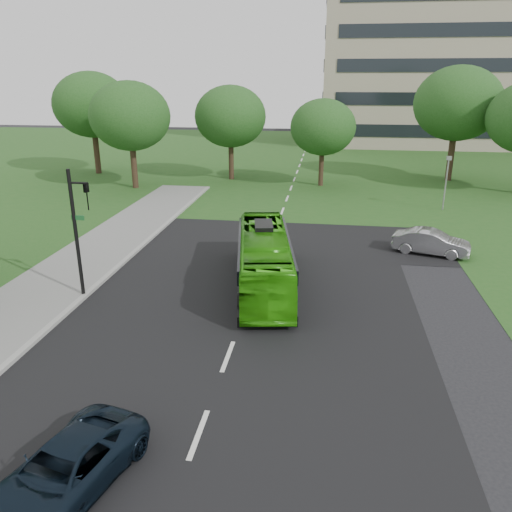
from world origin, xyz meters
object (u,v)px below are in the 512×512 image
Objects in this scene: office_building at (470,51)px; tree_park_c at (323,127)px; tree_park_a at (130,116)px; tree_park_b at (230,117)px; tree_park_d at (458,104)px; traffic_light at (79,224)px; bus at (264,260)px; suv at (65,470)px; sedan at (431,242)px; tree_park_f at (92,105)px; camera_pole at (447,176)px.

office_building is 5.40× the size of tree_park_c.
tree_park_a is 1.05× the size of tree_park_b.
tree_park_c is (15.88, 3.25, -0.98)m from tree_park_a.
tree_park_a reaches higher than tree_park_b.
tree_park_d reaches higher than traffic_light.
tree_park_d is (11.72, 4.12, 1.82)m from tree_park_c.
tree_park_a is 16.24m from tree_park_c.
suv is at bearing -112.39° from bus.
bus reaches higher than sedan.
sedan is (14.67, -19.32, -5.05)m from tree_park_b.
tree_park_d is 2.35× the size of suv.
tree_park_d reaches higher than tree_park_c.
tree_park_d is at bearing -104.34° from office_building.
sedan is 0.72× the size of traffic_light.
tree_park_d is at bearing 65.52° from traffic_light.
traffic_light is (12.61, -28.47, -3.30)m from tree_park_f.
suv is 0.77× the size of traffic_light.
suv is at bearing -122.70° from camera_pole.
tree_park_a is at bearing -133.17° from office_building.
tree_park_d is at bearing 2.00° from tree_park_f.
tree_park_d reaches higher than sedan.
office_building is 43.43m from tree_park_b.
office_building is 52.51m from tree_park_f.
tree_park_c is 27.30m from traffic_light.
bus is at bearing -131.50° from camera_pole.
tree_park_d reaches higher than bus.
suv is at bearing 165.87° from sedan.
tree_park_a is 28.58m from tree_park_d.
sedan is 1.04× the size of camera_pole.
sedan is at bearing -32.77° from tree_park_a.
bus is at bearing -116.74° from tree_park_d.
tree_park_f is (-41.60, -31.49, -5.93)m from office_building.
traffic_light is at bearing -74.05° from tree_park_a.
tree_park_b reaches higher than traffic_light.
bus is 2.12× the size of suv.
tree_park_f is (-22.13, 2.94, 1.54)m from tree_park_c.
bus is 8.06m from traffic_light.
office_building is 10.38× the size of camera_pole.
tree_park_c is at bearing 11.57° from tree_park_a.
tree_park_f is (-6.25, 6.19, 0.56)m from tree_park_a.
tree_park_c is 1.92× the size of camera_pole.
camera_pole is at bearing -9.78° from tree_park_a.
office_building is 10.01× the size of sedan.
bus is (6.32, -25.00, -4.44)m from tree_park_b.
tree_park_a reaches higher than suv.
tree_park_f is at bearing 125.02° from traffic_light.
tree_park_d reaches higher than tree_park_b.
suv is at bearing -55.16° from traffic_light.
tree_park_f is at bearing 71.76° from sedan.
tree_park_f is 1.73× the size of traffic_light.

